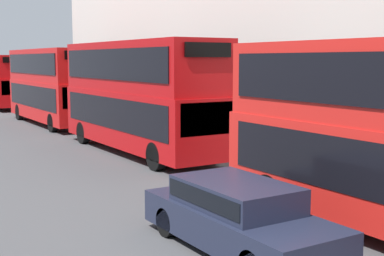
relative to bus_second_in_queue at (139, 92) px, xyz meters
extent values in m
cylinder|color=black|center=(-1.12, -9.67, -2.00)|extent=(0.30, 1.00, 1.00)
cylinder|color=black|center=(1.13, -9.67, -2.00)|extent=(0.30, 1.00, 1.00)
cube|color=#B20C0F|center=(0.00, 0.01, -1.05)|extent=(2.55, 10.30, 2.21)
cube|color=#B20C0F|center=(0.00, 0.01, 1.05)|extent=(2.50, 10.10, 1.99)
cube|color=black|center=(0.00, 0.01, -0.78)|extent=(2.59, 9.48, 1.24)
cube|color=black|center=(0.00, 0.01, 1.15)|extent=(2.59, 9.48, 1.19)
cube|color=black|center=(0.00, -5.12, -0.60)|extent=(2.17, 0.06, 1.10)
cube|color=black|center=(0.00, -5.12, 1.65)|extent=(1.78, 0.06, 0.48)
cylinder|color=black|center=(-1.12, -3.55, -2.00)|extent=(0.30, 1.00, 1.00)
cylinder|color=black|center=(1.13, -3.55, -2.00)|extent=(0.30, 1.00, 1.00)
cylinder|color=black|center=(-1.12, 3.56, -2.00)|extent=(0.30, 1.00, 1.00)
cylinder|color=black|center=(1.13, 3.56, -2.00)|extent=(0.30, 1.00, 1.00)
cube|color=red|center=(0.00, 11.58, -1.04)|extent=(2.55, 10.13, 2.22)
cube|color=red|center=(0.00, 11.58, 1.00)|extent=(2.50, 9.93, 1.87)
cube|color=black|center=(0.00, 11.58, -0.78)|extent=(2.59, 9.32, 1.24)
cube|color=black|center=(0.00, 11.58, 1.10)|extent=(2.59, 9.32, 1.12)
cube|color=black|center=(0.00, 6.54, -0.60)|extent=(2.17, 0.06, 1.11)
cube|color=black|center=(0.00, 6.54, 1.56)|extent=(1.78, 0.06, 0.45)
cylinder|color=black|center=(-1.12, 8.11, -2.00)|extent=(0.30, 1.00, 1.00)
cylinder|color=black|center=(1.13, 8.11, -2.00)|extent=(0.30, 1.00, 1.00)
cylinder|color=black|center=(-1.12, 15.05, -2.00)|extent=(0.30, 1.00, 1.00)
cylinder|color=black|center=(1.13, 15.05, -2.00)|extent=(0.30, 1.00, 1.00)
cube|color=#B20C0F|center=(0.00, 25.35, -1.11)|extent=(2.55, 10.54, 2.08)
cube|color=#B20C0F|center=(0.00, 25.35, 0.80)|extent=(2.50, 10.33, 1.74)
cube|color=black|center=(0.00, 25.35, -0.86)|extent=(2.59, 9.70, 1.16)
cube|color=black|center=(0.00, 25.35, 0.88)|extent=(2.59, 9.70, 1.04)
cube|color=black|center=(0.00, 20.11, -0.70)|extent=(2.17, 0.06, 1.04)
cube|color=black|center=(0.00, 20.11, 1.32)|extent=(1.78, 0.06, 0.42)
cylinder|color=black|center=(1.13, 21.68, -2.00)|extent=(0.30, 1.00, 1.00)
cylinder|color=black|center=(1.13, 29.02, -2.00)|extent=(0.30, 1.00, 1.00)
cube|color=#1E2338|center=(-3.40, -11.36, -1.97)|extent=(1.83, 4.73, 0.69)
cube|color=#1E2338|center=(-3.40, -11.24, -1.36)|extent=(1.61, 2.60, 0.53)
cube|color=black|center=(-3.40, -11.24, -1.34)|extent=(1.65, 2.47, 0.34)
cylinder|color=black|center=(-2.59, -12.87, -2.18)|extent=(0.22, 0.64, 0.64)
cylinder|color=black|center=(-4.21, -9.85, -2.18)|extent=(0.22, 0.64, 0.64)
cylinder|color=black|center=(-2.59, -9.85, -2.18)|extent=(0.22, 0.64, 0.64)
camera|label=1|loc=(-9.69, -19.71, 1.33)|focal=50.00mm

